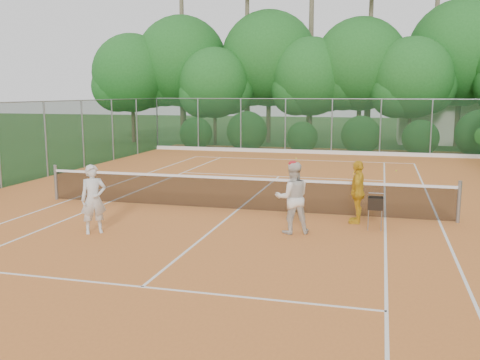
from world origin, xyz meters
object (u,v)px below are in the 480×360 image
object	(u,v)px
player_yellow	(357,192)
ball_hopper	(375,204)
player_center_grp	(292,197)
player_white	(94,199)

from	to	relation	value
player_yellow	ball_hopper	bearing A→B (deg)	41.09
player_center_grp	player_yellow	bearing A→B (deg)	44.62
ball_hopper	player_yellow	bearing A→B (deg)	120.66
player_white	ball_hopper	world-z (taller)	player_white
player_center_grp	player_yellow	xyz separation A→B (m)	(1.46, 1.44, -0.05)
player_center_grp	ball_hopper	xyz separation A→B (m)	(1.92, 0.87, -0.23)
player_yellow	ball_hopper	distance (m)	0.76
player_yellow	player_center_grp	bearing A→B (deg)	-43.31
player_center_grp	player_yellow	distance (m)	2.05
player_white	player_yellow	world-z (taller)	player_white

